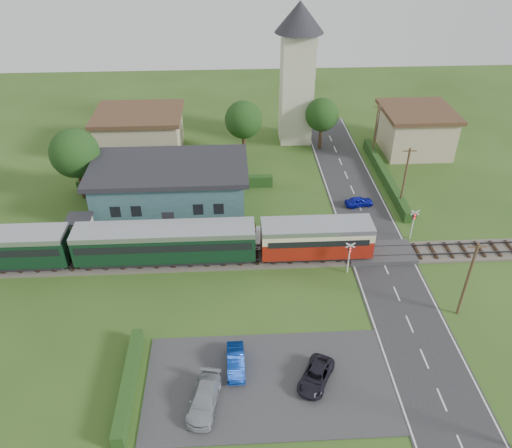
{
  "coord_description": "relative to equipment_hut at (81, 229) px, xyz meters",
  "views": [
    {
      "loc": [
        -3.58,
        -34.33,
        28.51
      ],
      "look_at": [
        -1.5,
        4.0,
        2.53
      ],
      "focal_mm": 35.0,
      "sensor_mm": 36.0,
      "label": 1
    }
  ],
  "objects": [
    {
      "name": "streetlamp_west",
      "position": [
        -4.0,
        14.8,
        1.29
      ],
      "size": [
        0.3,
        0.3,
        5.15
      ],
      "color": "#3F3F47",
      "rests_on": "ground"
    },
    {
      "name": "railway_track",
      "position": [
        18.0,
        -3.2,
        -1.64
      ],
      "size": [
        76.0,
        3.2,
        0.49
      ],
      "color": "#4C443D",
      "rests_on": "ground"
    },
    {
      "name": "car_on_road",
      "position": [
        27.94,
        5.4,
        -1.19
      ],
      "size": [
        3.16,
        1.66,
        1.02
      ],
      "primitive_type": "imported",
      "rotation": [
        0.0,
        0.0,
        1.73
      ],
      "color": "#0D14A2",
      "rests_on": "road"
    },
    {
      "name": "car_park_silver",
      "position": [
        12.16,
        -18.79,
        -1.04
      ],
      "size": [
        2.53,
        4.55,
        1.25
      ],
      "primitive_type": "imported",
      "rotation": [
        0.0,
        0.0,
        -0.19
      ],
      "color": "#9EA3AC",
      "rests_on": "car_park"
    },
    {
      "name": "house_west",
      "position": [
        3.0,
        19.8,
        1.04
      ],
      "size": [
        10.8,
        8.8,
        5.5
      ],
      "color": "tan",
      "rests_on": "ground"
    },
    {
      "name": "church_tower",
      "position": [
        23.0,
        22.8,
        8.48
      ],
      "size": [
        6.0,
        6.0,
        17.6
      ],
      "color": "beige",
      "rests_on": "ground"
    },
    {
      "name": "road",
      "position": [
        28.0,
        -5.2,
        -1.72
      ],
      "size": [
        6.0,
        70.0,
        0.05
      ],
      "primitive_type": "cube",
      "color": "#28282B",
      "rests_on": "ground"
    },
    {
      "name": "car_park_blue",
      "position": [
        14.27,
        -15.74,
        -1.09
      ],
      "size": [
        1.26,
        3.52,
        1.15
      ],
      "primitive_type": "imported",
      "rotation": [
        0.0,
        0.0,
        0.01
      ],
      "color": "navy",
      "rests_on": "car_park"
    },
    {
      "name": "pedestrian_near",
      "position": [
        16.28,
        -0.38,
        -0.38
      ],
      "size": [
        0.77,
        0.62,
        1.84
      ],
      "primitive_type": "imported",
      "rotation": [
        0.0,
        0.0,
        3.44
      ],
      "color": "gray",
      "rests_on": "platform"
    },
    {
      "name": "crossing_signal_near",
      "position": [
        24.4,
        -5.61,
        0.39
      ],
      "size": [
        0.84,
        0.28,
        3.28
      ],
      "color": "silver",
      "rests_on": "ground"
    },
    {
      "name": "hedge_carpark",
      "position": [
        7.0,
        -17.2,
        -1.15
      ],
      "size": [
        0.8,
        9.0,
        1.2
      ],
      "primitive_type": "cube",
      "color": "#193814",
      "rests_on": "ground"
    },
    {
      "name": "house_east",
      "position": [
        38.0,
        18.8,
        1.05
      ],
      "size": [
        8.8,
        8.8,
        5.5
      ],
      "color": "tan",
      "rests_on": "ground"
    },
    {
      "name": "hedge_roadside",
      "position": [
        32.2,
        10.8,
        -1.15
      ],
      "size": [
        0.8,
        18.0,
        1.2
      ],
      "primitive_type": "cube",
      "color": "#193814",
      "rests_on": "ground"
    },
    {
      "name": "utility_pole_b",
      "position": [
        32.2,
        -11.2,
        1.88
      ],
      "size": [
        1.4,
        0.22,
        7.0
      ],
      "color": "#473321",
      "rests_on": "ground"
    },
    {
      "name": "crossing_deck",
      "position": [
        28.0,
        -3.2,
        -1.52
      ],
      "size": [
        6.2,
        3.4,
        0.45
      ],
      "primitive_type": "cube",
      "color": "#333335",
      "rests_on": "ground"
    },
    {
      "name": "equipment_hut",
      "position": [
        0.0,
        0.0,
        0.0
      ],
      "size": [
        2.3,
        2.3,
        2.55
      ],
      "color": "beige",
      "rests_on": "platform"
    },
    {
      "name": "utility_pole_d",
      "position": [
        32.2,
        16.8,
        1.88
      ],
      "size": [
        1.4,
        0.22,
        7.0
      ],
      "color": "#473321",
      "rests_on": "ground"
    },
    {
      "name": "car_park_dark",
      "position": [
        19.76,
        -17.24,
        -1.14
      ],
      "size": [
        3.3,
        4.15,
        1.05
      ],
      "primitive_type": "imported",
      "rotation": [
        0.0,
        0.0,
        -0.49
      ],
      "color": "black",
      "rests_on": "car_park"
    },
    {
      "name": "station_building",
      "position": [
        8.0,
        5.79,
        0.95
      ],
      "size": [
        16.0,
        9.0,
        5.3
      ],
      "color": "#34555A",
      "rests_on": "ground"
    },
    {
      "name": "pedestrian_far",
      "position": [
        2.21,
        0.23,
        -0.52
      ],
      "size": [
        0.63,
        0.79,
        1.55
      ],
      "primitive_type": "imported",
      "rotation": [
        0.0,
        0.0,
        1.51
      ],
      "color": "gray",
      "rests_on": "platform"
    },
    {
      "name": "tree_c",
      "position": [
        26.0,
        19.8,
        2.91
      ],
      "size": [
        4.2,
        4.2,
        6.78
      ],
      "color": "#332316",
      "rests_on": "ground"
    },
    {
      "name": "crossing_signal_far",
      "position": [
        31.6,
        -0.81,
        0.39
      ],
      "size": [
        0.84,
        0.28,
        3.28
      ],
      "color": "silver",
      "rests_on": "ground"
    },
    {
      "name": "ground",
      "position": [
        18.0,
        -5.2,
        -1.75
      ],
      "size": [
        120.0,
        120.0,
        0.0
      ],
      "primitive_type": "plane",
      "color": "#2D4C19"
    },
    {
      "name": "train",
      "position": [
        5.09,
        -3.2,
        0.43
      ],
      "size": [
        43.2,
        2.9,
        3.4
      ],
      "color": "#232328",
      "rests_on": "ground"
    },
    {
      "name": "tree_a",
      "position": [
        -2.0,
        8.8,
        3.63
      ],
      "size": [
        5.2,
        5.2,
        8.0
      ],
      "color": "#332316",
      "rests_on": "ground"
    },
    {
      "name": "tree_b",
      "position": [
        16.0,
        17.8,
        3.27
      ],
      "size": [
        4.6,
        4.6,
        7.34
      ],
      "color": "#332316",
      "rests_on": "ground"
    },
    {
      "name": "platform",
      "position": [
        8.0,
        0.0,
        -1.52
      ],
      "size": [
        30.0,
        3.0,
        0.45
      ],
      "primitive_type": "cube",
      "color": "gray",
      "rests_on": "ground"
    },
    {
      "name": "streetlamp_east",
      "position": [
        34.0,
        21.8,
        1.29
      ],
      "size": [
        0.3,
        0.3,
        5.15
      ],
      "color": "#3F3F47",
      "rests_on": "ground"
    },
    {
      "name": "car_park",
      "position": [
        16.5,
        -17.2,
        -1.71
      ],
      "size": [
        17.0,
        9.0,
        0.08
      ],
      "primitive_type": "cube",
      "color": "#333335",
      "rests_on": "ground"
    },
    {
      "name": "hedge_station",
      "position": [
        8.0,
        10.3,
        -1.1
      ],
      "size": [
        22.0,
        0.8,
        1.3
      ],
      "primitive_type": "cube",
      "color": "#193814",
      "rests_on": "ground"
    },
    {
      "name": "utility_pole_c",
      "position": [
        32.2,
        4.8,
        1.88
      ],
      "size": [
        1.4,
        0.22,
        7.0
      ],
      "color": "#473321",
      "rests_on": "ground"
    }
  ]
}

